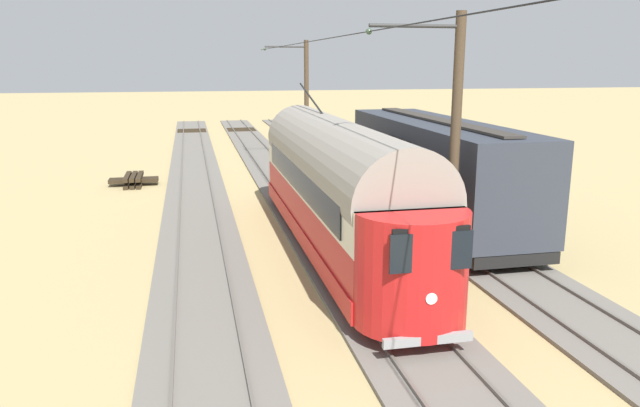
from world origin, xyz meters
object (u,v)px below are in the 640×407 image
at_px(catenary_pole_mid_near, 452,146).
at_px(spare_tie_stack, 134,180).
at_px(catenary_pole_foreground, 305,100).
at_px(vintage_streetcar, 336,182).
at_px(boxcar_adjacent, 435,168).

xyz_separation_m(catenary_pole_mid_near, spare_tie_stack, (9.90, -16.01, -3.57)).
height_order(catenary_pole_foreground, spare_tie_stack, catenary_pole_foreground).
xyz_separation_m(vintage_streetcar, catenary_pole_mid_near, (-2.43, 3.45, 1.59)).
distance_m(catenary_pole_foreground, catenary_pole_mid_near, 21.52).
distance_m(vintage_streetcar, catenary_pole_mid_near, 4.51).
bearing_deg(spare_tie_stack, catenary_pole_foreground, -150.89).
distance_m(catenary_pole_mid_near, spare_tie_stack, 19.16).
relative_size(vintage_streetcar, boxcar_adjacent, 1.32).
bearing_deg(catenary_pole_mid_near, vintage_streetcar, -54.85).
xyz_separation_m(vintage_streetcar, spare_tie_stack, (7.47, -12.56, -1.99)).
xyz_separation_m(vintage_streetcar, boxcar_adjacent, (-4.41, -2.32, -0.09)).
distance_m(vintage_streetcar, catenary_pole_foreground, 18.30).
height_order(boxcar_adjacent, catenary_pole_foreground, catenary_pole_foreground).
bearing_deg(boxcar_adjacent, catenary_pole_foreground, -82.83).
bearing_deg(catenary_pole_mid_near, boxcar_adjacent, -108.93).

